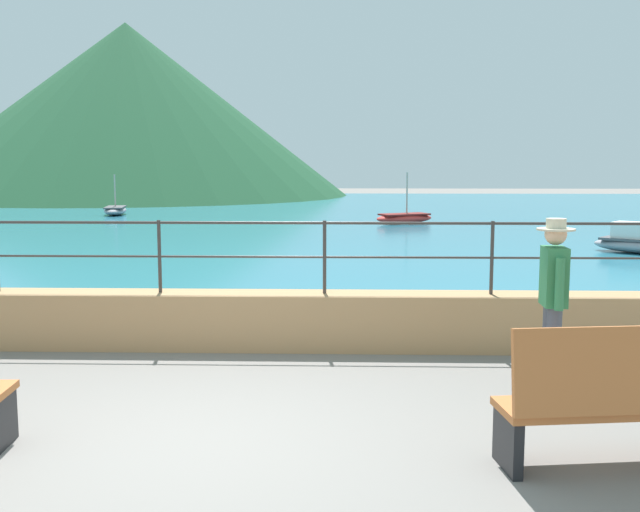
{
  "coord_description": "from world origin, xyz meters",
  "views": [
    {
      "loc": [
        1.25,
        -5.9,
        2.31
      ],
      "look_at": [
        0.95,
        3.7,
        1.1
      ],
      "focal_mm": 41.97,
      "sensor_mm": 36.0,
      "label": 1
    }
  ],
  "objects_px": {
    "bench_far": "(616,398)",
    "boat_3": "(639,242)",
    "boat_0": "(115,210)",
    "boat_5": "(404,218)",
    "person_walking": "(553,294)"
  },
  "relations": [
    {
      "from": "person_walking",
      "to": "boat_0",
      "type": "height_order",
      "value": "boat_0"
    },
    {
      "from": "boat_3",
      "to": "boat_5",
      "type": "distance_m",
      "value": 10.27
    },
    {
      "from": "person_walking",
      "to": "boat_0",
      "type": "distance_m",
      "value": 26.89
    },
    {
      "from": "person_walking",
      "to": "boat_5",
      "type": "xyz_separation_m",
      "value": [
        0.13,
        20.09,
        -0.72
      ]
    },
    {
      "from": "boat_0",
      "to": "bench_far",
      "type": "bearing_deg",
      "value": -65.75
    },
    {
      "from": "boat_0",
      "to": "boat_5",
      "type": "relative_size",
      "value": 0.99
    },
    {
      "from": "boat_0",
      "to": "boat_5",
      "type": "height_order",
      "value": "boat_5"
    },
    {
      "from": "boat_0",
      "to": "boat_3",
      "type": "xyz_separation_m",
      "value": [
        17.1,
        -12.94,
        0.07
      ]
    },
    {
      "from": "boat_5",
      "to": "bench_far",
      "type": "bearing_deg",
      "value": -90.56
    },
    {
      "from": "bench_far",
      "to": "person_walking",
      "type": "xyz_separation_m",
      "value": [
        0.09,
        2.07,
        0.42
      ]
    },
    {
      "from": "bench_far",
      "to": "boat_3",
      "type": "bearing_deg",
      "value": 68.15
    },
    {
      "from": "boat_0",
      "to": "boat_3",
      "type": "distance_m",
      "value": 21.45
    },
    {
      "from": "bench_far",
      "to": "person_walking",
      "type": "bearing_deg",
      "value": 87.49
    },
    {
      "from": "bench_far",
      "to": "boat_0",
      "type": "distance_m",
      "value": 28.72
    },
    {
      "from": "bench_far",
      "to": "boat_3",
      "type": "xyz_separation_m",
      "value": [
        5.31,
        13.24,
        -0.23
      ]
    }
  ]
}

